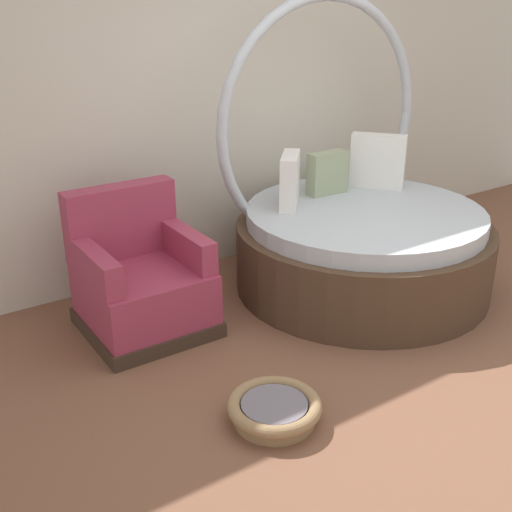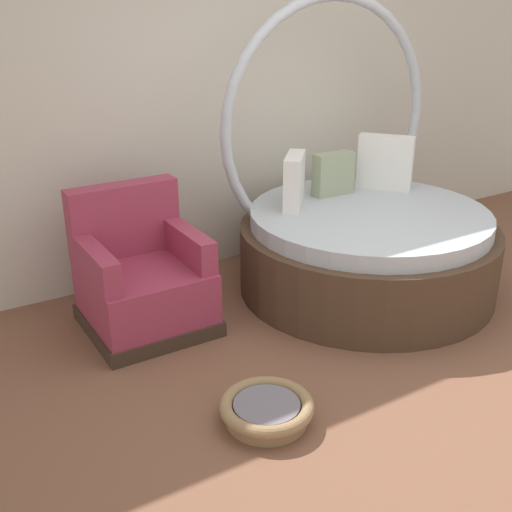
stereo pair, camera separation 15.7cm
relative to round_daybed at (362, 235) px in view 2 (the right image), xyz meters
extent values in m
cube|color=brown|center=(-0.55, -1.04, -0.43)|extent=(8.00, 8.00, 0.02)
cube|color=beige|center=(-0.55, 1.06, 1.08)|extent=(8.00, 0.12, 3.00)
cylinder|color=#473323|center=(0.00, -0.07, -0.16)|extent=(1.93, 1.93, 0.52)
cylinder|color=#B2BCC6|center=(0.00, -0.07, 0.16)|extent=(1.78, 1.78, 0.12)
torus|color=#B2BCC6|center=(0.00, 0.46, 0.77)|extent=(1.92, 0.08, 1.92)
cube|color=white|center=(0.46, 0.30, 0.44)|extent=(0.37, 0.42, 0.44)
cube|color=#93A37F|center=(0.00, 0.39, 0.38)|extent=(0.34, 0.12, 0.33)
cube|color=white|center=(-0.43, 0.31, 0.41)|extent=(0.35, 0.37, 0.39)
cube|color=#38281E|center=(-1.68, 0.24, -0.37)|extent=(0.80, 0.80, 0.10)
cube|color=#99334C|center=(-1.68, 0.24, -0.15)|extent=(0.76, 0.76, 0.34)
cube|color=#99334C|center=(-1.68, 0.55, 0.27)|extent=(0.76, 0.16, 0.50)
cube|color=#99334C|center=(-2.00, 0.24, 0.13)|extent=(0.12, 0.68, 0.22)
cube|color=#99334C|center=(-1.36, 0.24, 0.13)|extent=(0.12, 0.68, 0.22)
cylinder|color=#8E704C|center=(-1.53, -1.06, -0.39)|extent=(0.44, 0.44, 0.06)
torus|color=#8E704C|center=(-1.53, -1.06, -0.32)|extent=(0.51, 0.51, 0.07)
cylinder|color=slate|center=(-1.53, -1.06, -0.33)|extent=(0.36, 0.36, 0.05)
camera|label=1|loc=(-3.16, -3.31, 1.73)|focal=44.15mm
camera|label=2|loc=(-3.02, -3.39, 1.73)|focal=44.15mm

